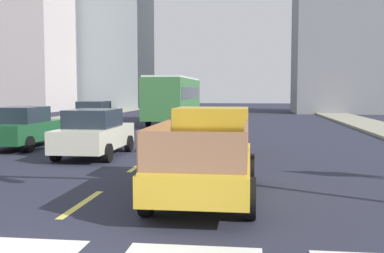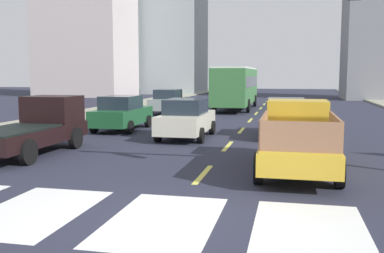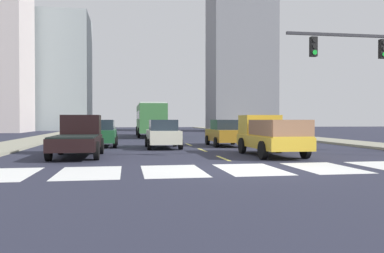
# 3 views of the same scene
# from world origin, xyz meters

# --- Properties ---
(ground_plane) EXTENTS (160.00, 160.00, 0.00)m
(ground_plane) POSITION_xyz_m (0.00, 0.00, 0.00)
(ground_plane) COLOR #272939
(sidewalk_left) EXTENTS (3.05, 110.00, 0.15)m
(sidewalk_left) POSITION_xyz_m (-11.54, 18.00, 0.07)
(sidewalk_left) COLOR gray
(sidewalk_left) RESTS_ON ground
(crosswalk_stripe_2) EXTENTS (2.02, 3.35, 0.01)m
(crosswalk_stripe_2) POSITION_xyz_m (-2.72, 0.00, 0.00)
(crosswalk_stripe_2) COLOR white
(crosswalk_stripe_2) RESTS_ON ground
(crosswalk_stripe_3) EXTENTS (2.02, 3.35, 0.01)m
(crosswalk_stripe_3) POSITION_xyz_m (0.00, 0.00, 0.00)
(crosswalk_stripe_3) COLOR white
(crosswalk_stripe_3) RESTS_ON ground
(crosswalk_stripe_4) EXTENTS (2.02, 3.35, 0.01)m
(crosswalk_stripe_4) POSITION_xyz_m (2.72, 0.00, 0.00)
(crosswalk_stripe_4) COLOR white
(crosswalk_stripe_4) RESTS_ON ground
(lane_dash_0) EXTENTS (0.16, 2.40, 0.01)m
(lane_dash_0) POSITION_xyz_m (0.00, 4.00, 0.00)
(lane_dash_0) COLOR #D8CF54
(lane_dash_0) RESTS_ON ground
(lane_dash_1) EXTENTS (0.16, 2.40, 0.01)m
(lane_dash_1) POSITION_xyz_m (0.00, 9.00, 0.00)
(lane_dash_1) COLOR #D8CF54
(lane_dash_1) RESTS_ON ground
(lane_dash_2) EXTENTS (0.16, 2.40, 0.01)m
(lane_dash_2) POSITION_xyz_m (0.00, 14.00, 0.00)
(lane_dash_2) COLOR #D8CF54
(lane_dash_2) RESTS_ON ground
(lane_dash_3) EXTENTS (0.16, 2.40, 0.01)m
(lane_dash_3) POSITION_xyz_m (0.00, 19.00, 0.00)
(lane_dash_3) COLOR #D8CF54
(lane_dash_3) RESTS_ON ground
(lane_dash_4) EXTENTS (0.16, 2.40, 0.01)m
(lane_dash_4) POSITION_xyz_m (0.00, 24.00, 0.00)
(lane_dash_4) COLOR #D8CF54
(lane_dash_4) RESTS_ON ground
(lane_dash_5) EXTENTS (0.16, 2.40, 0.01)m
(lane_dash_5) POSITION_xyz_m (0.00, 29.00, 0.00)
(lane_dash_5) COLOR #D8CF54
(lane_dash_5) RESTS_ON ground
(lane_dash_6) EXTENTS (0.16, 2.40, 0.01)m
(lane_dash_6) POSITION_xyz_m (0.00, 34.00, 0.00)
(lane_dash_6) COLOR #D8CF54
(lane_dash_6) RESTS_ON ground
(lane_dash_7) EXTENTS (0.16, 2.40, 0.01)m
(lane_dash_7) POSITION_xyz_m (0.00, 39.00, 0.00)
(lane_dash_7) COLOR #D8CF54
(lane_dash_7) RESTS_ON ground
(pickup_stakebed) EXTENTS (2.18, 5.20, 1.96)m
(pickup_stakebed) POSITION_xyz_m (2.56, 5.25, 0.94)
(pickup_stakebed) COLOR gold
(pickup_stakebed) RESTS_ON ground
(pickup_dark) EXTENTS (2.18, 5.20, 1.96)m
(pickup_dark) POSITION_xyz_m (-6.48, 6.16, 0.92)
(pickup_dark) COLOR black
(pickup_dark) RESTS_ON ground
(city_bus) EXTENTS (2.72, 10.80, 3.32)m
(city_bus) POSITION_xyz_m (-1.87, 27.42, 1.95)
(city_bus) COLOR #37713A
(city_bus) RESTS_ON ground
(sedan_far) EXTENTS (2.02, 4.40, 1.72)m
(sedan_far) POSITION_xyz_m (-6.14, 22.58, 0.86)
(sedan_far) COLOR gray
(sedan_far) RESTS_ON ground
(sedan_near_right) EXTENTS (2.02, 4.40, 1.72)m
(sedan_near_right) POSITION_xyz_m (2.15, 12.20, 0.86)
(sedan_near_right) COLOR #A37220
(sedan_near_right) RESTS_ON ground
(sedan_near_left) EXTENTS (2.02, 4.40, 1.72)m
(sedan_near_left) POSITION_xyz_m (-5.85, 12.84, 0.86)
(sedan_near_left) COLOR #1C532D
(sedan_near_left) RESTS_ON ground
(sedan_mid) EXTENTS (2.02, 4.40, 1.72)m
(sedan_mid) POSITION_xyz_m (-2.07, 10.82, 0.86)
(sedan_mid) COLOR beige
(sedan_mid) RESTS_ON ground
(block_mid_right) EXTENTS (7.81, 10.28, 19.09)m
(block_mid_right) POSITION_xyz_m (-14.31, 56.16, 9.55)
(block_mid_right) COLOR #929D9E
(block_mid_right) RESTS_ON ground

